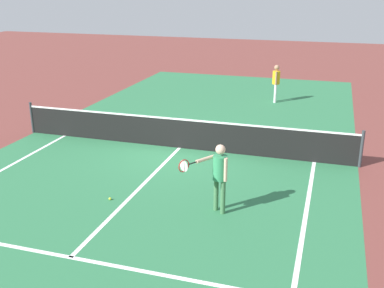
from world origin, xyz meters
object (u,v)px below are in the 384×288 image
player_far (276,80)px  player_near (219,171)px  net (179,133)px  tennis_ball_mid_court (110,199)px

player_far → player_near: bearing=-89.2°
net → player_far: player_far is taller
player_near → net: bearing=120.2°
player_near → player_far: (-0.14, 10.63, -0.01)m
player_far → tennis_ball_mid_court: size_ratio=24.47×
net → player_near: (2.21, -3.79, 0.50)m
net → tennis_ball_mid_court: 4.02m
net → player_far: size_ratio=6.67×
player_far → tennis_ball_mid_court: player_far is taller
tennis_ball_mid_court → player_far: bearing=77.2°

